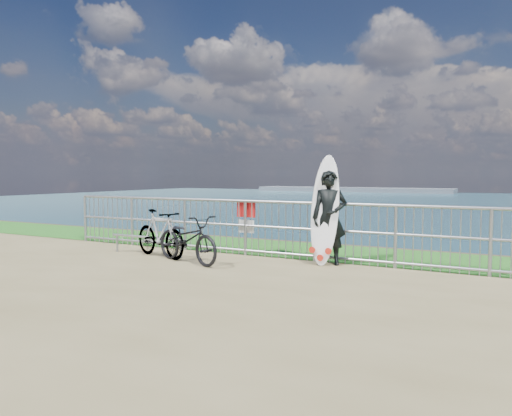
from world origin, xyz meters
The scene contains 8 objects.
grass_strip centered at (0.00, 2.70, 0.01)m, with size 120.00×120.00×0.00m, color #1C5E19.
seascape centered at (-43.75, 147.49, -4.03)m, with size 260.00×260.00×5.00m.
railing centered at (0.01, 1.60, 0.58)m, with size 10.06×0.10×1.13m.
surfer centered at (1.34, 1.43, 0.86)m, with size 0.62×0.41×1.71m, color black.
surfboard centered at (1.27, 1.38, 0.93)m, with size 0.53×0.47×2.01m.
bicycle_near centered at (-1.01, 0.33, 0.45)m, with size 0.60×1.71×0.90m, color black.
bicycle_far centered at (-1.85, 0.57, 0.47)m, with size 0.44×1.57×0.94m, color black.
bike_rack centered at (-2.27, 0.69, 0.32)m, with size 1.86×0.05×0.39m.
Camera 1 is at (4.43, -7.13, 1.66)m, focal length 35.00 mm.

